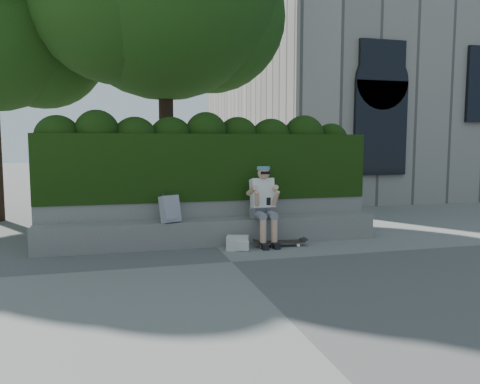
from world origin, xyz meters
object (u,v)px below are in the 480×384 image
object	(u,v)px
person	(263,202)
skateboard	(280,242)
backpack_plaid	(170,209)
backpack_ground	(237,243)

from	to	relation	value
person	skateboard	world-z (taller)	person
person	backpack_plaid	size ratio (longest dim) A/B	3.04
skateboard	backpack_plaid	world-z (taller)	backpack_plaid
backpack_plaid	backpack_ground	bearing A→B (deg)	-44.40
person	backpack_plaid	distance (m)	1.63
person	backpack_ground	distance (m)	0.90
skateboard	backpack_plaid	distance (m)	1.99
skateboard	backpack_ground	world-z (taller)	backpack_ground
backpack_plaid	backpack_ground	distance (m)	1.28
skateboard	backpack_ground	distance (m)	0.79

